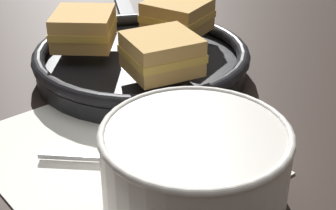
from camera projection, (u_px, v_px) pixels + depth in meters
name	position (u px, v px, depth m)	size (l,w,h in m)	color
ground_plane	(136.00, 152.00, 0.56)	(4.00, 4.00, 0.00)	black
napkin	(115.00, 154.00, 0.55)	(0.33, 0.29, 0.00)	white
soup_bowl	(195.00, 161.00, 0.47)	(0.18, 0.18, 0.08)	silver
spoon	(136.00, 159.00, 0.53)	(0.13, 0.10, 0.01)	#B7B7BC
skillet	(142.00, 60.00, 0.72)	(0.37, 0.33, 0.04)	black
sandwich_near_left	(177.00, 16.00, 0.75)	(0.10, 0.09, 0.05)	tan
sandwich_near_right	(84.00, 28.00, 0.71)	(0.12, 0.12, 0.05)	tan
sandwich_far_left	(162.00, 54.00, 0.63)	(0.11, 0.11, 0.05)	tan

